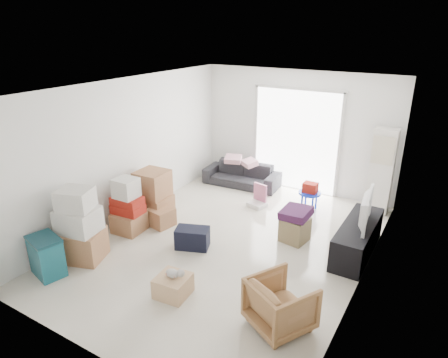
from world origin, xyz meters
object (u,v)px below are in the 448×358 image
(armchair, at_px, (281,302))
(wood_crate, at_px, (173,286))
(ottoman, at_px, (295,230))
(tv_console, at_px, (357,238))
(ac_tower, at_px, (381,171))
(television, at_px, (360,220))
(sofa, at_px, (242,171))
(kids_table, at_px, (310,191))
(storage_bins, at_px, (46,256))

(armchair, height_order, wood_crate, armchair)
(ottoman, height_order, wood_crate, ottoman)
(tv_console, height_order, armchair, armchair)
(tv_console, relative_size, ottoman, 3.81)
(ac_tower, bearing_deg, television, -88.43)
(wood_crate, bearing_deg, tv_console, 51.82)
(television, bearing_deg, sofa, 55.05)
(ottoman, xyz_separation_m, kids_table, (-0.22, 1.34, 0.20))
(television, distance_m, wood_crate, 3.18)
(ac_tower, distance_m, tv_console, 1.92)
(tv_console, bearing_deg, sofa, 151.72)
(storage_bins, bearing_deg, sofa, 80.42)
(ac_tower, relative_size, tv_console, 1.07)
(tv_console, xyz_separation_m, armchair, (-0.40, -2.28, 0.09))
(kids_table, bearing_deg, television, -43.43)
(storage_bins, bearing_deg, ac_tower, 51.71)
(television, height_order, ottoman, television)
(sofa, bearing_deg, television, -32.84)
(storage_bins, bearing_deg, armchair, 12.52)
(armchair, relative_size, ottoman, 1.71)
(tv_console, bearing_deg, television, 0.00)
(tv_console, xyz_separation_m, television, (0.00, 0.00, 0.33))
(wood_crate, bearing_deg, ac_tower, 66.17)
(sofa, bearing_deg, tv_console, -32.84)
(ac_tower, distance_m, kids_table, 1.44)
(armchair, xyz_separation_m, wood_crate, (-1.55, -0.20, -0.22))
(television, height_order, armchair, armchair)
(ac_tower, bearing_deg, kids_table, -152.64)
(tv_console, xyz_separation_m, kids_table, (-1.26, 1.19, 0.15))
(ac_tower, xyz_separation_m, ottoman, (-0.99, -1.97, -0.66))
(tv_console, xyz_separation_m, wood_crate, (-1.95, -2.48, -0.12))
(tv_console, bearing_deg, wood_crate, -128.18)
(television, bearing_deg, wood_crate, 135.15)
(armchair, relative_size, wood_crate, 1.65)
(ac_tower, distance_m, armchair, 4.15)
(ac_tower, distance_m, sofa, 3.10)
(storage_bins, distance_m, wood_crate, 2.05)
(armchair, xyz_separation_m, storage_bins, (-3.50, -0.78, -0.05))
(sofa, distance_m, armchair, 4.79)
(ac_tower, height_order, ottoman, ac_tower)
(television, xyz_separation_m, sofa, (-3.10, 1.67, -0.26))
(armchair, bearing_deg, ac_tower, -66.33)
(sofa, bearing_deg, kids_table, -19.06)
(armchair, relative_size, kids_table, 1.24)
(storage_bins, xyz_separation_m, wood_crate, (1.95, 0.58, -0.17))
(sofa, distance_m, storage_bins, 4.79)
(armchair, bearing_deg, ottoman, -44.59)
(tv_console, distance_m, television, 0.33)
(kids_table, bearing_deg, sofa, 165.51)
(armchair, bearing_deg, kids_table, -47.53)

